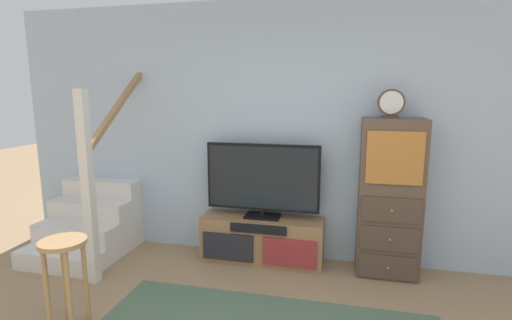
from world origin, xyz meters
The scene contains 7 objects.
back_wall centered at (0.00, 2.46, 1.35)m, with size 6.40×0.12×2.70m, color #A8BCD1.
media_console centered at (-0.30, 2.19, 0.24)m, with size 1.28×0.38×0.48m.
television centered at (-0.30, 2.22, 0.89)m, with size 1.18×0.22×0.78m.
side_cabinet centered at (0.95, 2.20, 0.76)m, with size 0.58×0.38×1.53m.
desk_clock centered at (0.91, 2.19, 1.67)m, with size 0.24×0.08×0.27m.
staircase centered at (-2.24, 2.20, 0.37)m, with size 1.00×1.36×2.20m.
bar_stool_near centered at (-1.49, 0.74, 0.52)m, with size 0.34×0.34×0.69m.
Camera 1 is at (0.51, -1.53, 1.77)m, focal length 26.73 mm.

